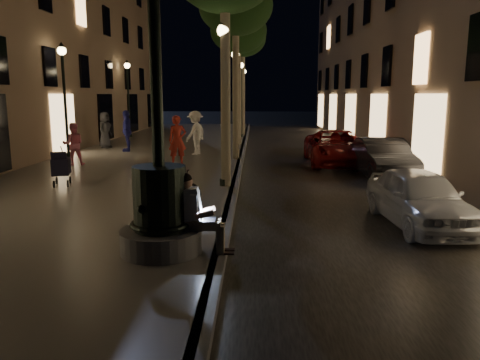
{
  "coord_description": "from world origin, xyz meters",
  "views": [
    {
      "loc": [
        0.61,
        -5.69,
        2.88
      ],
      "look_at": [
        0.33,
        3.0,
        1.29
      ],
      "focal_mm": 35.0,
      "sensor_mm": 36.0,
      "label": 1
    }
  ],
  "objects_px": {
    "lamp_left_b": "(64,86)",
    "lamp_left_c": "(128,89)",
    "tree_far": "(243,39)",
    "tree_third": "(238,32)",
    "tree_second": "(236,7)",
    "pedestrian_pink": "(73,144)",
    "stroller": "(61,166)",
    "pedestrian_red": "(177,140)",
    "lamp_curb_b": "(235,86)",
    "car_front": "(420,198)",
    "car_third": "(337,148)",
    "pedestrian_white": "(195,133)",
    "lamp_curb_a": "(224,82)",
    "pedestrian_blue": "(127,131)",
    "car_second": "(383,158)",
    "fountain_lamppost": "(160,194)",
    "pedestrian_dark": "(105,130)",
    "lamp_curb_c": "(241,89)",
    "lamp_curb_d": "(244,90)",
    "seated_man_laptop": "(196,211)",
    "bicycle": "(170,187)"
  },
  "relations": [
    {
      "from": "lamp_left_b",
      "to": "lamp_left_c",
      "type": "distance_m",
      "value": 10.0
    },
    {
      "from": "tree_far",
      "to": "tree_third",
      "type": "bearing_deg",
      "value": -90.76
    },
    {
      "from": "tree_second",
      "to": "pedestrian_pink",
      "type": "relative_size",
      "value": 4.57
    },
    {
      "from": "lamp_left_c",
      "to": "stroller",
      "type": "distance_m",
      "value": 16.52
    },
    {
      "from": "lamp_left_b",
      "to": "lamp_left_c",
      "type": "relative_size",
      "value": 1.0
    },
    {
      "from": "tree_third",
      "to": "pedestrian_red",
      "type": "bearing_deg",
      "value": -104.55
    },
    {
      "from": "lamp_curb_b",
      "to": "car_front",
      "type": "height_order",
      "value": "lamp_curb_b"
    },
    {
      "from": "car_third",
      "to": "pedestrian_white",
      "type": "height_order",
      "value": "pedestrian_white"
    },
    {
      "from": "lamp_curb_a",
      "to": "pedestrian_blue",
      "type": "bearing_deg",
      "value": 121.77
    },
    {
      "from": "car_second",
      "to": "tree_far",
      "type": "bearing_deg",
      "value": 108.1
    },
    {
      "from": "lamp_curb_a",
      "to": "pedestrian_white",
      "type": "bearing_deg",
      "value": 103.65
    },
    {
      "from": "tree_far",
      "to": "pedestrian_white",
      "type": "xyz_separation_m",
      "value": [
        -1.86,
        -10.65,
        -5.26
      ]
    },
    {
      "from": "lamp_left_c",
      "to": "car_second",
      "type": "relative_size",
      "value": 1.15
    },
    {
      "from": "fountain_lamppost",
      "to": "lamp_left_c",
      "type": "relative_size",
      "value": 1.08
    },
    {
      "from": "pedestrian_blue",
      "to": "pedestrian_dark",
      "type": "distance_m",
      "value": 2.1
    },
    {
      "from": "pedestrian_red",
      "to": "pedestrian_white",
      "type": "bearing_deg",
      "value": 68.45
    },
    {
      "from": "tree_second",
      "to": "pedestrian_dark",
      "type": "xyz_separation_m",
      "value": [
        -6.8,
        3.82,
        -5.23
      ]
    },
    {
      "from": "lamp_curb_a",
      "to": "lamp_curb_c",
      "type": "bearing_deg",
      "value": 90.0
    },
    {
      "from": "tree_far",
      "to": "car_second",
      "type": "height_order",
      "value": "tree_far"
    },
    {
      "from": "lamp_curb_a",
      "to": "car_second",
      "type": "xyz_separation_m",
      "value": [
        5.34,
        2.55,
        -2.54
      ]
    },
    {
      "from": "lamp_curb_c",
      "to": "lamp_curb_d",
      "type": "xyz_separation_m",
      "value": [
        0.0,
        8.0,
        0.0
      ]
    },
    {
      "from": "lamp_curb_b",
      "to": "lamp_left_b",
      "type": "height_order",
      "value": "same"
    },
    {
      "from": "tree_far",
      "to": "car_second",
      "type": "bearing_deg",
      "value": -71.2
    },
    {
      "from": "tree_far",
      "to": "lamp_curb_a",
      "type": "height_order",
      "value": "tree_far"
    },
    {
      "from": "tree_second",
      "to": "tree_far",
      "type": "bearing_deg",
      "value": 90.1
    },
    {
      "from": "lamp_left_c",
      "to": "pedestrian_pink",
      "type": "relative_size",
      "value": 2.97
    },
    {
      "from": "seated_man_laptop",
      "to": "pedestrian_red",
      "type": "xyz_separation_m",
      "value": [
        -1.97,
        10.07,
        0.22
      ]
    },
    {
      "from": "pedestrian_red",
      "to": "bicycle",
      "type": "relative_size",
      "value": 1.19
    },
    {
      "from": "fountain_lamppost",
      "to": "bicycle",
      "type": "bearing_deg",
      "value": 97.84
    },
    {
      "from": "lamp_curb_c",
      "to": "lamp_curb_d",
      "type": "bearing_deg",
      "value": 90.0
    },
    {
      "from": "car_third",
      "to": "pedestrian_white",
      "type": "distance_m",
      "value": 6.31
    },
    {
      "from": "bicycle",
      "to": "stroller",
      "type": "bearing_deg",
      "value": 64.37
    },
    {
      "from": "lamp_curb_c",
      "to": "lamp_left_b",
      "type": "xyz_separation_m",
      "value": [
        -7.1,
        -10.0,
        0.0
      ]
    },
    {
      "from": "lamp_left_c",
      "to": "car_front",
      "type": "distance_m",
      "value": 22.86
    },
    {
      "from": "fountain_lamppost",
      "to": "pedestrian_red",
      "type": "relative_size",
      "value": 2.75
    },
    {
      "from": "bicycle",
      "to": "tree_second",
      "type": "bearing_deg",
      "value": -3.22
    },
    {
      "from": "tree_third",
      "to": "tree_far",
      "type": "xyz_separation_m",
      "value": [
        0.08,
        6.0,
        0.29
      ]
    },
    {
      "from": "tree_third",
      "to": "car_second",
      "type": "relative_size",
      "value": 1.72
    },
    {
      "from": "tree_second",
      "to": "fountain_lamppost",
      "type": "bearing_deg",
      "value": -93.81
    },
    {
      "from": "lamp_left_b",
      "to": "pedestrian_pink",
      "type": "distance_m",
      "value": 3.26
    },
    {
      "from": "seated_man_laptop",
      "to": "lamp_curb_c",
      "type": "height_order",
      "value": "lamp_curb_c"
    },
    {
      "from": "lamp_left_b",
      "to": "pedestrian_red",
      "type": "xyz_separation_m",
      "value": [
        5.04,
        -1.93,
        -2.09
      ]
    },
    {
      "from": "stroller",
      "to": "car_second",
      "type": "bearing_deg",
      "value": -0.93
    },
    {
      "from": "lamp_curb_c",
      "to": "pedestrian_blue",
      "type": "height_order",
      "value": "lamp_curb_c"
    },
    {
      "from": "tree_third",
      "to": "stroller",
      "type": "distance_m",
      "value": 14.16
    },
    {
      "from": "fountain_lamppost",
      "to": "lamp_left_b",
      "type": "relative_size",
      "value": 1.08
    },
    {
      "from": "lamp_left_b",
      "to": "car_third",
      "type": "distance_m",
      "value": 11.68
    },
    {
      "from": "fountain_lamppost",
      "to": "lamp_left_b",
      "type": "bearing_deg",
      "value": 118.07
    },
    {
      "from": "stroller",
      "to": "lamp_curb_c",
      "type": "bearing_deg",
      "value": 57.45
    },
    {
      "from": "tree_second",
      "to": "stroller",
      "type": "relative_size",
      "value": 6.38
    }
  ]
}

